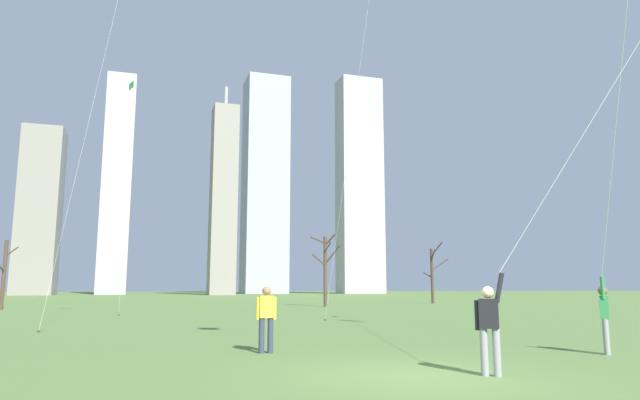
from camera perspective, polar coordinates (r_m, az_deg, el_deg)
name	(u,v)px	position (r m, az deg, el deg)	size (l,w,h in m)	color
ground_plane	(420,376)	(10.79, 10.20, -17.31)	(400.00, 400.00, 0.00)	#5B7A3D
kite_flyer_far_back_yellow	(613,224)	(14.27, 27.73, -2.20)	(5.10, 8.18, 15.82)	gray
bystander_watching_nearby	(266,316)	(14.15, -5.52, -11.69)	(0.51, 0.22, 1.62)	#33384C
distant_kite_low_near_trees_green	(130,109)	(41.79, -18.85, 8.82)	(0.40, 7.13, 16.38)	green
bare_tree_rightmost	(325,267)	(46.72, 0.56, -6.85)	(2.48, 1.84, 5.98)	#4C3828
bare_tree_leftmost	(432,272)	(56.93, 11.43, -7.26)	(2.27, 2.39, 5.98)	#423326
bare_tree_far_right_edge	(4,271)	(46.14, -29.58, -6.30)	(1.57, 3.27, 4.95)	#4C3828
skyline_mid_tower_left	(359,184)	(140.77, 4.06, 1.63)	(10.67, 6.79, 54.47)	#B2B2B7
skyline_wide_slab	(40,210)	(126.15, -26.75, -0.96)	(7.62, 8.30, 33.81)	gray
skyline_slender_spire	(223,199)	(118.19, -9.86, 0.15)	(5.23, 5.79, 44.27)	gray
skyline_short_annex	(117,182)	(131.82, -20.05, 1.71)	(6.24, 5.79, 49.19)	#B2B2B7
skyline_mid_tower_right	(265,184)	(139.93, -5.64, 1.64)	(10.46, 9.64, 54.13)	#9EA3AD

